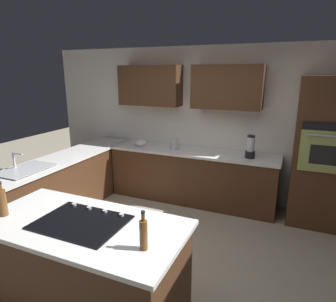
% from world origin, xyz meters
% --- Properties ---
extents(ground_plane, '(14.00, 14.00, 0.00)m').
position_xyz_m(ground_plane, '(0.00, 0.00, 0.00)').
color(ground_plane, '#9E937F').
extents(wall_back, '(6.00, 0.44, 2.60)m').
position_xyz_m(wall_back, '(0.07, -2.05, 1.46)').
color(wall_back, white).
rests_on(wall_back, ground).
extents(lower_cabinets_back, '(2.80, 0.60, 0.86)m').
position_xyz_m(lower_cabinets_back, '(0.10, -1.72, 0.43)').
color(lower_cabinets_back, '#472B19').
rests_on(lower_cabinets_back, ground).
extents(countertop_back, '(2.84, 0.64, 0.04)m').
position_xyz_m(countertop_back, '(0.10, -1.72, 0.88)').
color(countertop_back, silver).
rests_on(countertop_back, lower_cabinets_back).
extents(lower_cabinets_side, '(0.60, 2.90, 0.86)m').
position_xyz_m(lower_cabinets_side, '(1.82, -0.55, 0.43)').
color(lower_cabinets_side, '#472B19').
rests_on(lower_cabinets_side, ground).
extents(countertop_side, '(0.64, 2.94, 0.04)m').
position_xyz_m(countertop_side, '(1.82, -0.55, 0.88)').
color(countertop_side, silver).
rests_on(countertop_side, lower_cabinets_side).
extents(island_base, '(1.78, 0.84, 0.86)m').
position_xyz_m(island_base, '(0.21, 0.97, 0.43)').
color(island_base, '#472B19').
rests_on(island_base, ground).
extents(island_top, '(1.86, 0.92, 0.04)m').
position_xyz_m(island_top, '(0.21, 0.97, 0.88)').
color(island_top, silver).
rests_on(island_top, island_base).
extents(wall_oven, '(0.80, 0.66, 2.13)m').
position_xyz_m(wall_oven, '(-1.85, -1.72, 1.07)').
color(wall_oven, '#472B19').
rests_on(wall_oven, ground).
extents(sink_unit, '(0.46, 0.70, 0.23)m').
position_xyz_m(sink_unit, '(1.83, 0.13, 0.92)').
color(sink_unit, '#515456').
rests_on(sink_unit, countertop_side).
extents(cooktop, '(0.76, 0.56, 0.03)m').
position_xyz_m(cooktop, '(0.21, 0.97, 0.91)').
color(cooktop, black).
rests_on(cooktop, island_top).
extents(blender, '(0.15, 0.15, 0.35)m').
position_xyz_m(blender, '(-0.85, -1.67, 1.05)').
color(blender, black).
rests_on(blender, countertop_back).
extents(mixing_bowl, '(0.21, 0.21, 0.12)m').
position_xyz_m(mixing_bowl, '(1.05, -1.67, 0.96)').
color(mixing_bowl, white).
rests_on(mixing_bowl, countertop_back).
extents(kettle, '(0.14, 0.14, 0.20)m').
position_xyz_m(kettle, '(0.40, -1.67, 1.00)').
color(kettle, '#B7BABF').
rests_on(kettle, countertop_back).
extents(oil_bottle, '(0.07, 0.07, 0.33)m').
position_xyz_m(oil_bottle, '(0.94, 1.14, 1.03)').
color(oil_bottle, brown).
rests_on(oil_bottle, island_top).
extents(second_bottle, '(0.06, 0.06, 0.31)m').
position_xyz_m(second_bottle, '(-0.48, 1.10, 1.03)').
color(second_bottle, brown).
rests_on(second_bottle, island_top).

